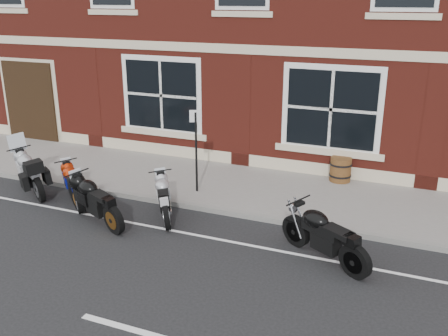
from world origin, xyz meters
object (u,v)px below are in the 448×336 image
Objects in this scene: moto_touring_silver at (31,170)px; parking_sign at (196,145)px; barrel_planter at (340,169)px; moto_sport_black at (96,199)px; moto_sport_red at (75,183)px; moto_naked_black at (324,233)px; moto_sport_silver at (166,196)px.

parking_sign is at bearing -37.85° from moto_touring_silver.
parking_sign is at bearing -146.57° from barrel_planter.
moto_sport_red is at bearing 82.38° from moto_sport_black.
moto_touring_silver is at bearing 96.01° from moto_sport_black.
moto_naked_black is at bearing -62.48° from moto_sport_black.
moto_sport_silver is at bearing -119.74° from parking_sign.
moto_sport_silver is 4.79m from barrel_planter.
moto_sport_silver is at bearing -56.72° from moto_touring_silver.
barrel_planter is at bearing -14.43° from moto_sport_red.
moto_sport_black reaches higher than moto_sport_red.
barrel_planter is (3.30, 3.47, -0.05)m from moto_sport_silver.
moto_sport_black is 3.09× the size of barrel_planter.
moto_naked_black reaches higher than moto_sport_silver.
moto_sport_black is 0.96× the size of parking_sign.
barrel_planter is at bearing 14.96° from moto_sport_silver.
moto_sport_silver reaches higher than barrel_planter.
barrel_planter is (7.21, 3.42, -0.13)m from moto_touring_silver.
moto_touring_silver reaches higher than moto_sport_silver.
parking_sign is at bearing -7.21° from moto_sport_black.
parking_sign is (2.55, 1.49, 0.82)m from moto_sport_red.
moto_touring_silver is 1.10× the size of moto_sport_silver.
moto_sport_red is 6.76m from barrel_planter.
moto_touring_silver is at bearing 127.02° from moto_sport_red.
parking_sign reaches higher than moto_touring_silver.
moto_sport_red is 0.74× the size of moto_sport_black.
moto_touring_silver is at bearing -154.61° from barrel_planter.
parking_sign reaches higher than barrel_planter.
moto_sport_red reaches higher than barrel_planter.
moto_sport_black is 2.74m from parking_sign.
moto_sport_silver is 3.75m from moto_naked_black.
barrel_planter is 3.91m from parking_sign.
moto_sport_black is (2.64, -0.90, -0.02)m from moto_touring_silver.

